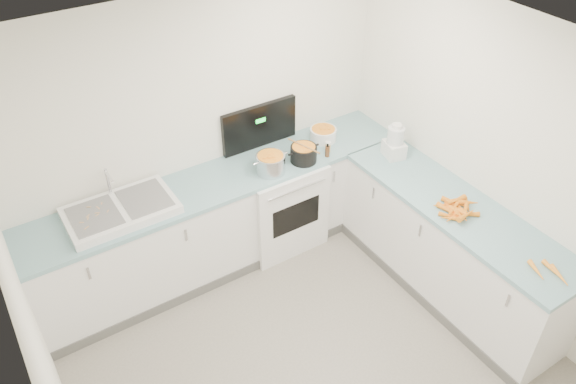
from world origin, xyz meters
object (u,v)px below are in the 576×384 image
black_pot (304,155)px  extract_bottle (327,151)px  stove (277,200)px  sink (121,210)px  steel_pot (271,165)px  spice_jar (328,148)px  mixing_bowl (323,134)px  food_processor (395,143)px

black_pot → extract_bottle: 0.23m
stove → sink: 1.54m
steel_pot → extract_bottle: (0.56, -0.07, -0.02)m
steel_pot → spice_jar: (0.61, -0.01, -0.03)m
sink → spice_jar: 1.93m
stove → mixing_bowl: stove is taller
stove → sink: size_ratio=1.58×
black_pot → mixing_bowl: size_ratio=0.94×
food_processor → mixing_bowl: bearing=123.2°
steel_pot → stove: bearing=43.6°
extract_bottle → spice_jar: size_ratio=1.19×
sink → extract_bottle: (1.87, -0.22, 0.01)m
sink → black_pot: bearing=-5.7°
sink → extract_bottle: bearing=-6.7°
steel_pot → spice_jar: bearing=-1.1°
stove → food_processor: stove is taller
stove → extract_bottle: (0.42, -0.20, 0.52)m
black_pot → food_processor: (0.74, -0.38, 0.08)m
mixing_bowl → food_processor: (0.38, -0.58, 0.08)m
spice_jar → black_pot: bearing=-179.3°
extract_bottle → spice_jar: (0.05, 0.06, -0.01)m
stove → mixing_bowl: bearing=5.0°
stove → spice_jar: (0.47, -0.15, 0.51)m
extract_bottle → stove: bearing=154.1°
stove → steel_pot: 0.57m
spice_jar → stove: bearing=162.8°
black_pot → spice_jar: size_ratio=2.73×
steel_pot → mixing_bowl: bearing=14.7°
steel_pot → black_pot: 0.34m
spice_jar → food_processor: (0.46, -0.38, 0.10)m
mixing_bowl → extract_bottle: bearing=-117.9°
mixing_bowl → spice_jar: mixing_bowl is taller
extract_bottle → sink: bearing=173.3°
stove → food_processor: size_ratio=4.07×
sink → mixing_bowl: (2.01, 0.03, 0.02)m
food_processor → stove: bearing=150.5°
steel_pot → extract_bottle: steel_pot is taller
extract_bottle → steel_pot: bearing=172.8°
steel_pot → black_pot: size_ratio=1.08×
spice_jar → food_processor: size_ratio=0.26×
steel_pot → mixing_bowl: 0.72m
sink → steel_pot: (1.31, -0.15, 0.04)m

